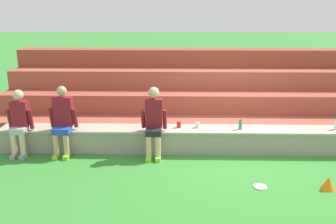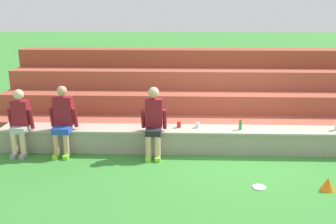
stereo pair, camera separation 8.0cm
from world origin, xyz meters
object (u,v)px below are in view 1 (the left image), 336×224
object	(u,v)px
person_far_left	(19,121)
plastic_cup_middle	(198,125)
plastic_cup_left_end	(179,125)
person_left_of_center	(63,119)
person_center	(154,121)
frisbee	(260,187)
water_bottle_mid_right	(336,124)
sports_cone	(328,183)
water_bottle_center_gap	(240,125)

from	to	relation	value
person_far_left	plastic_cup_middle	distance (m)	3.59
person_far_left	plastic_cup_left_end	xyz separation A→B (m)	(3.18, 0.35, -0.16)
person_left_of_center	person_far_left	bearing A→B (deg)	-177.13
person_far_left	person_center	bearing A→B (deg)	-0.02
person_left_of_center	person_center	distance (m)	1.82
person_center	frisbee	size ratio (longest dim) A/B	6.21
person_center	water_bottle_mid_right	bearing A→B (deg)	4.54
person_far_left	sports_cone	xyz separation A→B (m)	(5.62, -1.41, -0.59)
water_bottle_center_gap	plastic_cup_middle	xyz separation A→B (m)	(-0.86, 0.10, -0.04)
person_far_left	water_bottle_mid_right	size ratio (longest dim) A/B	5.87
plastic_cup_middle	sports_cone	size ratio (longest dim) A/B	0.48
plastic_cup_left_end	frisbee	xyz separation A→B (m)	(1.35, -1.71, -0.54)
sports_cone	person_center	bearing A→B (deg)	154.42
plastic_cup_left_end	frisbee	bearing A→B (deg)	-51.74
water_bottle_mid_right	plastic_cup_left_end	world-z (taller)	water_bottle_mid_right
person_far_left	water_bottle_center_gap	size ratio (longest dim) A/B	6.33
water_bottle_center_gap	plastic_cup_left_end	xyz separation A→B (m)	(-1.25, 0.10, -0.04)
person_far_left	water_bottle_center_gap	bearing A→B (deg)	3.22
plastic_cup_middle	person_far_left	bearing A→B (deg)	-174.41
person_center	plastic_cup_left_end	world-z (taller)	person_center
frisbee	water_bottle_mid_right	bearing A→B (deg)	41.83
frisbee	person_far_left	bearing A→B (deg)	163.26
person_far_left	water_bottle_center_gap	distance (m)	4.44
person_left_of_center	plastic_cup_left_end	size ratio (longest dim) A/B	11.52
water_bottle_center_gap	water_bottle_mid_right	bearing A→B (deg)	1.27
person_left_of_center	sports_cone	distance (m)	5.02
person_far_left	water_bottle_mid_right	bearing A→B (deg)	2.62
water_bottle_mid_right	frisbee	size ratio (longest dim) A/B	1.01
person_center	water_bottle_center_gap	distance (m)	1.77
person_far_left	plastic_cup_left_end	world-z (taller)	person_far_left
person_far_left	plastic_cup_left_end	size ratio (longest dim) A/B	10.98
water_bottle_center_gap	frisbee	size ratio (longest dim) A/B	0.94
water_bottle_mid_right	plastic_cup_left_end	bearing A→B (deg)	179.02
frisbee	sports_cone	distance (m)	1.10
person_left_of_center	sports_cone	size ratio (longest dim) A/B	6.07
person_left_of_center	water_bottle_center_gap	xyz separation A→B (m)	(3.57, 0.21, -0.15)
frisbee	water_bottle_center_gap	bearing A→B (deg)	93.47
person_far_left	frisbee	world-z (taller)	person_far_left
water_bottle_mid_right	frisbee	bearing A→B (deg)	-138.17
plastic_cup_middle	frisbee	size ratio (longest dim) A/B	0.49
water_bottle_center_gap	person_center	bearing A→B (deg)	-171.86
water_bottle_mid_right	plastic_cup_middle	bearing A→B (deg)	178.83
water_bottle_mid_right	plastic_cup_left_end	size ratio (longest dim) A/B	1.87
person_left_of_center	frisbee	xyz separation A→B (m)	(3.67, -1.40, -0.73)
person_center	water_bottle_mid_right	distance (m)	3.71
person_left_of_center	plastic_cup_middle	xyz separation A→B (m)	(2.71, 0.31, -0.20)
plastic_cup_left_end	sports_cone	size ratio (longest dim) A/B	0.53
person_center	sports_cone	distance (m)	3.32
water_bottle_mid_right	frisbee	world-z (taller)	water_bottle_mid_right
plastic_cup_middle	plastic_cup_left_end	distance (m)	0.39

